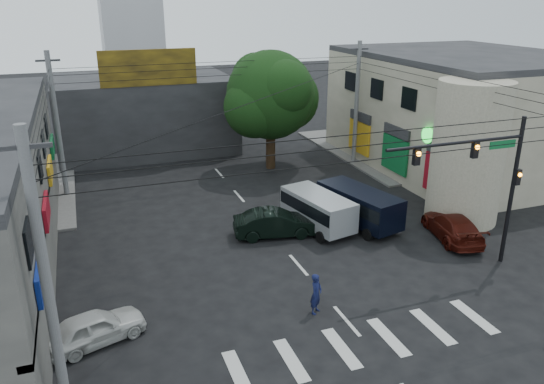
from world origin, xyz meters
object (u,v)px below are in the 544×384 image
street_tree (271,95)px  utility_pole_near_left (47,284)px  white_compact (95,328)px  navy_van (359,208)px  traffic_gantry (487,171)px  traffic_officer (316,294)px  maroon_sedan (452,226)px  silver_minivan (318,212)px  utility_pole_far_right (356,104)px  utility_pole_far_left (57,126)px  dark_sedan (275,223)px

street_tree → utility_pole_near_left: (-14.50, -21.50, -0.87)m
white_compact → navy_van: navy_van is taller
traffic_gantry → traffic_officer: traffic_gantry is taller
white_compact → navy_van: size_ratio=0.73×
maroon_sedan → traffic_officer: bearing=35.4°
utility_pole_near_left → silver_minivan: (13.17, 10.13, -3.60)m
street_tree → traffic_officer: street_tree is taller
silver_minivan → utility_pole_far_right: bearing=-49.1°
utility_pole_near_left → traffic_officer: 10.58m
utility_pole_far_right → traffic_officer: bearing=-122.4°
utility_pole_near_left → utility_pole_far_left: size_ratio=1.00×
utility_pole_far_left → traffic_officer: bearing=-62.0°
white_compact → navy_van: 15.84m
traffic_officer → dark_sedan: bearing=40.9°
dark_sedan → street_tree: bearing=-8.5°
street_tree → utility_pole_far_left: utility_pole_far_left is taller
utility_pole_far_right → white_compact: utility_pole_far_right is taller
dark_sedan → traffic_officer: 7.59m
traffic_gantry → maroon_sedan: 5.23m
white_compact → silver_minivan: 13.84m
utility_pole_near_left → traffic_officer: (9.59, 2.50, -3.72)m
street_tree → maroon_sedan: bearing=-72.0°
utility_pole_far_left → utility_pole_far_right: bearing=0.0°
utility_pole_near_left → utility_pole_far_right: 29.35m
maroon_sedan → navy_van: 5.06m
navy_van → traffic_officer: navy_van is taller
street_tree → white_compact: (-13.48, -18.00, -4.84)m
utility_pole_far_right → white_compact: 26.53m
street_tree → dark_sedan: bearing=-108.7°
dark_sedan → traffic_gantry: bearing=-120.1°
utility_pole_far_left → traffic_officer: (9.59, -18.00, -3.72)m
navy_van → traffic_officer: bearing=126.6°
traffic_gantry → navy_van: (-2.78, 6.29, -3.79)m
street_tree → utility_pole_far_left: size_ratio=0.95×
street_tree → traffic_officer: bearing=-104.5°
street_tree → maroon_sedan: size_ratio=1.72×
traffic_gantry → silver_minivan: size_ratio=1.46×
utility_pole_far_left → navy_van: size_ratio=1.67×
street_tree → navy_van: size_ratio=1.58×
utility_pole_near_left → maroon_sedan: size_ratio=1.82×
utility_pole_near_left → navy_van: bearing=32.2°
traffic_gantry → utility_pole_far_left: bearing=137.1°
utility_pole_far_right → maroon_sedan: utility_pole_far_right is taller
utility_pole_near_left → dark_sedan: (10.62, 10.02, -3.86)m
traffic_gantry → maroon_sedan: traffic_gantry is taller
traffic_gantry → traffic_officer: (-8.74, -1.00, -3.95)m
traffic_gantry → utility_pole_far_left: (-18.32, 17.00, -0.23)m
utility_pole_near_left → silver_minivan: 17.00m
white_compact → street_tree: bearing=-55.1°
utility_pole_far_right → white_compact: bearing=-139.6°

